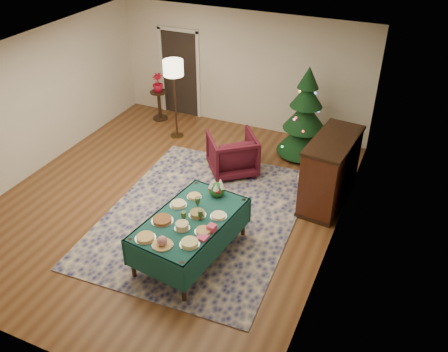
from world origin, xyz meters
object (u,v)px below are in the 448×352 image
at_px(side_table, 159,106).
at_px(potted_plant, 158,87).
at_px(floor_lamp, 173,73).
at_px(christmas_tree, 305,117).
at_px(gift_box, 212,228).
at_px(piano, 330,172).
at_px(armchair, 232,152).
at_px(buffet_table, 190,226).

distance_m(side_table, potted_plant, 0.50).
height_order(floor_lamp, christmas_tree, christmas_tree).
distance_m(floor_lamp, potted_plant, 1.27).
bearing_deg(floor_lamp, christmas_tree, 7.32).
height_order(gift_box, potted_plant, potted_plant).
bearing_deg(piano, armchair, 173.14).
bearing_deg(armchair, christmas_tree, -169.42).
xyz_separation_m(buffet_table, side_table, (-2.99, 4.11, -0.24)).
height_order(buffet_table, potted_plant, potted_plant).
bearing_deg(buffet_table, side_table, 126.06).
bearing_deg(potted_plant, gift_box, -51.11).
distance_m(christmas_tree, piano, 1.76).
distance_m(floor_lamp, side_table, 1.59).
distance_m(armchair, potted_plant, 3.04).
xyz_separation_m(floor_lamp, potted_plant, (-0.84, 0.66, -0.69)).
relative_size(gift_box, piano, 0.07).
xyz_separation_m(buffet_table, gift_box, (0.43, -0.13, 0.19)).
height_order(armchair, floor_lamp, floor_lamp).
height_order(armchair, piano, piano).
xyz_separation_m(gift_box, side_table, (-3.42, 4.24, -0.43)).
relative_size(side_table, christmas_tree, 0.36).
distance_m(gift_box, floor_lamp, 4.48).
distance_m(gift_box, christmas_tree, 3.95).
relative_size(gift_box, armchair, 0.13).
height_order(gift_box, piano, piano).
bearing_deg(side_table, potted_plant, 180.00).
bearing_deg(armchair, floor_lamp, -64.96).
bearing_deg(piano, christmas_tree, 121.27).
xyz_separation_m(gift_box, christmas_tree, (0.27, 3.94, 0.11)).
height_order(armchair, christmas_tree, christmas_tree).
distance_m(armchair, floor_lamp, 2.25).
bearing_deg(christmas_tree, side_table, 175.47).
xyz_separation_m(potted_plant, christmas_tree, (3.69, -0.29, 0.04)).
height_order(side_table, christmas_tree, christmas_tree).
xyz_separation_m(floor_lamp, side_table, (-0.84, 0.66, -1.19)).
xyz_separation_m(armchair, floor_lamp, (-1.76, 0.88, 1.08)).
bearing_deg(christmas_tree, armchair, -131.11).
bearing_deg(potted_plant, buffet_table, -53.94).
relative_size(buffet_table, floor_lamp, 1.11).
bearing_deg(potted_plant, piano, -21.21).
distance_m(gift_box, piano, 2.72).
relative_size(buffet_table, side_table, 2.78).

